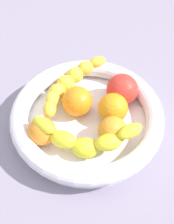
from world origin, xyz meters
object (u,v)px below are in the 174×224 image
Objects in this scene: orange_mid_left at (112,131)px; orange_mid_right at (113,108)px; orange_rear at (42,131)px; banana_draped_left at (69,83)px; tomato_red at (122,90)px; banana_draped_right at (86,140)px; fruit_bowl at (87,118)px; orange_front at (77,101)px.

orange_mid_right is (3.36, -4.47, 0.24)cm from orange_mid_left.
orange_rear is at bearing 42.02° from orange_mid_left.
tomato_red is (-9.91, -5.85, 0.58)cm from banana_draped_left.
banana_draped_left is 1.22× the size of banana_draped_right.
banana_draped_right is (-12.74, 8.58, 0.61)cm from banana_draped_left.
orange_mid_left is at bearing -113.06° from banana_draped_right.
tomato_red is (-1.62, -9.19, 2.41)cm from fruit_bowl.
orange_front reaches higher than fruit_bowl.
orange_rear reaches higher than fruit_bowl.
orange_front is 9.79cm from orange_rear.
fruit_bowl is 3.99cm from orange_front.
fruit_bowl is 5.73cm from orange_mid_right.
banana_draped_left is 3.38× the size of orange_front.
tomato_red is at bearing -78.90° from banana_draped_right.
banana_draped_right is 14.71cm from tomato_red.
orange_mid_left reaches higher than orange_rear.
banana_draped_right reaches higher than orange_rear.
orange_mid_right is at bearing -116.02° from orange_rear.
fruit_bowl is at bearing -49.70° from banana_draped_right.
orange_mid_left is at bearing 174.97° from orange_front.
orange_mid_left is at bearing 126.96° from orange_mid_right.
orange_front reaches higher than orange_mid_right.
orange_rear is at bearing 63.98° from orange_mid_right.
orange_mid_right is 14.90cm from orange_rear.
orange_front is at bearing -5.03° from orange_mid_left.
banana_draped_left is 5.70cm from orange_front.
banana_draped_left is 15.30cm from orange_mid_left.
banana_draped_left is 11.52cm from tomato_red.
banana_draped_right is at bearing 146.03° from banana_draped_left.
orange_mid_right reaches higher than orange_mid_left.
orange_mid_left is at bearing 166.52° from banana_draped_left.
orange_front is at bearing -90.16° from orange_rear.
banana_draped_right reaches higher than banana_draped_left.
tomato_red reaches higher than banana_draped_left.
orange_mid_right is at bearing -127.25° from fruit_bowl.
fruit_bowl is 4.63× the size of tomato_red.
tomato_red reaches higher than orange_mid_left.
orange_mid_right is at bearing 107.97° from tomato_red.
orange_mid_left is at bearing -137.98° from orange_rear.
banana_draped_right and orange_mid_right have the same top height.
orange_rear is (0.03, 9.79, -0.36)cm from orange_front.
banana_draped_right is 2.59× the size of tomato_red.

